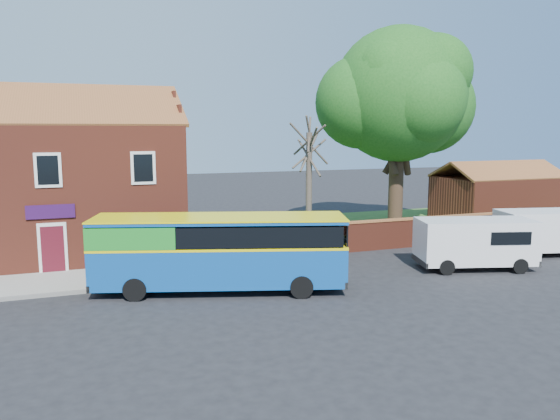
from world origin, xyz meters
name	(u,v)px	position (x,y,z in m)	size (l,w,h in m)	color
ground	(256,308)	(0.00, 0.00, 0.00)	(120.00, 120.00, 0.00)	black
pavement	(52,283)	(-7.00, 5.75, 0.06)	(18.00, 3.50, 0.12)	gray
kerb	(50,295)	(-7.00, 4.00, 0.07)	(18.00, 0.15, 0.14)	slate
grass_strip	(385,226)	(13.00, 13.00, 0.02)	(26.00, 12.00, 0.04)	#426B28
shop_building	(54,188)	(-7.02, 11.50, 3.41)	(12.30, 8.13, 10.50)	maroon
boundary_wall	(442,230)	(13.00, 7.00, 0.81)	(22.00, 0.38, 1.60)	maroon
outbuilding	(497,196)	(22.00, 13.00, 1.61)	(8.20, 5.06, 4.17)	maroon
bus	(212,249)	(-0.97, 2.63, 1.69)	(10.07, 5.21, 2.98)	#0E499B
van_near	(476,241)	(11.11, 1.94, 1.28)	(5.58, 3.43, 2.29)	silver
van_far	(550,230)	(16.61, 3.03, 1.27)	(5.48, 3.15, 2.26)	silver
large_tree	(398,99)	(12.58, 11.25, 8.13)	(10.19, 8.06, 12.42)	black
bare_tree	(309,180)	(6.64, 10.94, 3.45)	(2.52, 3.01, 6.73)	#4C4238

